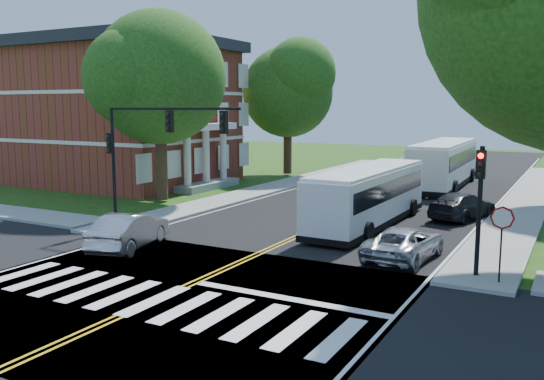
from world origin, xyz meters
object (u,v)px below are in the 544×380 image
Objects in this scene: signal_nw at (151,140)px; suv at (404,243)px; bus_follow at (444,163)px; bus_lead at (369,195)px; hatchback at (129,231)px; signal_ne at (480,194)px; dark_sedan at (462,206)px.

signal_nw is 1.57× the size of suv.
signal_nw is 0.56× the size of bus_follow.
bus_lead is 11.64m from hatchback.
signal_nw is 4.37m from hatchback.
suv is at bearing 153.95° from signal_ne.
signal_ne is at bearing 119.46° from dark_sedan.
bus_lead reaches higher than hatchback.
hatchback is at bearing -170.00° from signal_ne.
signal_nw is 24.03m from bus_follow.
suv is 9.37m from dark_sedan.
bus_lead is at bearing -142.73° from hatchback.
hatchback is at bearing 52.87° from bus_lead.
signal_ne is 23.23m from bus_follow.
hatchback reaches higher than dark_sedan.
bus_lead is 2.44× the size of hatchback.
signal_ne is at bearing 175.25° from hatchback.
hatchback is (0.72, -2.34, -3.62)m from signal_nw.
bus_lead is 2.44× the size of suv.
bus_follow is at bearing 104.70° from signal_ne.
hatchback is 11.12m from suv.
signal_ne is 3.94m from suv.
signal_nw is 1.57× the size of hatchback.
signal_nw is 0.64× the size of bus_lead.
suv is at bearing 96.47° from bus_follow.
signal_nw is at bearing 59.54° from dark_sedan.
dark_sedan is at bearing 42.84° from signal_nw.
bus_follow reaches higher than dark_sedan.
signal_ne is at bearing 157.94° from suv.
dark_sedan is (3.75, 3.96, -0.82)m from bus_lead.
signal_ne is 0.40× the size of bus_lead.
bus_follow is at bearing -121.48° from hatchback.
signal_ne is 0.34× the size of bus_follow.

